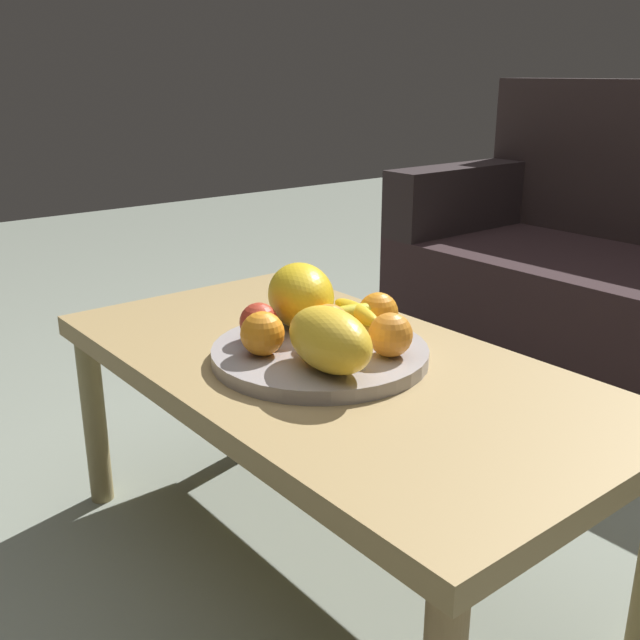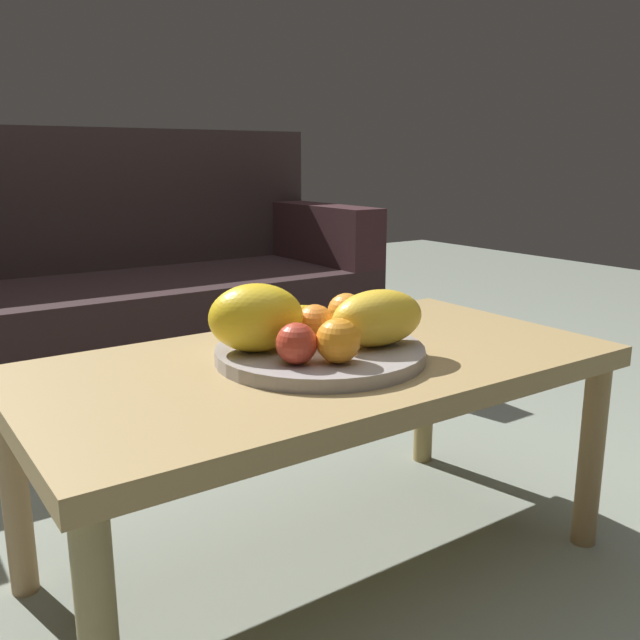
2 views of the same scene
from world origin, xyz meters
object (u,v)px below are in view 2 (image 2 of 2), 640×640
Objects in this scene: coffee_table at (321,382)px; orange_back at (283,313)px; melon_smaller_beside at (256,318)px; orange_left at (346,312)px; apple_front at (296,343)px; orange_front at (315,325)px; banana_bunch at (294,322)px; fruit_bowl at (320,353)px; melon_large_front at (378,318)px; orange_right at (338,341)px; couch at (121,304)px.

orange_back is at bearing 92.83° from coffee_table.
orange_back is (0.11, 0.09, -0.02)m from melon_smaller_beside.
apple_front is (-0.20, -0.13, -0.00)m from orange_left.
banana_bunch is (-0.01, 0.06, -0.01)m from orange_front.
banana_bunch is at bearing 94.68° from orange_front.
fruit_bowl is 5.14× the size of orange_front.
orange_left reaches higher than orange_front.
fruit_bowl is at bearing -91.99° from orange_back.
melon_large_front is at bearing -39.46° from coffee_table.
melon_large_front is at bearing -65.32° from orange_back.
melon_large_front reaches higher than banana_bunch.
melon_smaller_beside reaches higher than orange_back.
orange_right is at bearing -98.90° from banana_bunch.
orange_right is 0.19m from banana_bunch.
orange_front is at bearing -91.43° from orange_back.
orange_back is (0.04, 0.24, -0.00)m from orange_right.
melon_large_front is at bearing -55.22° from banana_bunch.
melon_large_front is at bearing 3.85° from apple_front.
orange_right is 0.07m from apple_front.
melon_large_front reaches higher than orange_right.
apple_front is at bearing -116.01° from orange_back.
coffee_table is 0.18m from melon_smaller_beside.
apple_front is (-0.10, -0.20, -0.00)m from orange_back.
melon_large_front is 2.41× the size of orange_right.
orange_left is at bearing -33.53° from orange_back.
orange_front is 0.98× the size of orange_left.
coffee_table is 14.34× the size of orange_left.
fruit_bowl is 0.12m from orange_right.
coffee_table is at bearing -87.17° from orange_back.
melon_smaller_beside reaches higher than fruit_bowl.
banana_bunch is at bearing 101.45° from coffee_table.
coffee_table is at bearing 37.13° from apple_front.
orange_left is (0.05, -1.23, 0.19)m from couch.
apple_front is at bearing -144.82° from fruit_bowl.
orange_right is 0.24m from orange_back.
melon_smaller_beside is at bearing -158.57° from banana_bunch.
couch is 9.20× the size of melon_large_front.
orange_back is at bearing 63.99° from apple_front.
couch reaches higher than orange_front.
apple_front is (-0.18, -0.01, -0.02)m from melon_large_front.
melon_large_front is 2.47× the size of orange_front.
melon_large_front is (0.08, -0.07, 0.13)m from coffee_table.
banana_bunch is (-0.00, 0.08, 0.04)m from fruit_bowl.
orange_right is (-0.03, -0.12, 0.00)m from orange_front.
coffee_table is 0.13m from banana_bunch.
orange_front is at bearing 141.19° from melon_large_front.
orange_front is 0.12m from orange_right.
couch is 10.08× the size of melon_smaller_beside.
orange_left is (0.11, 0.07, 0.05)m from fruit_bowl.
orange_right reaches higher than apple_front.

